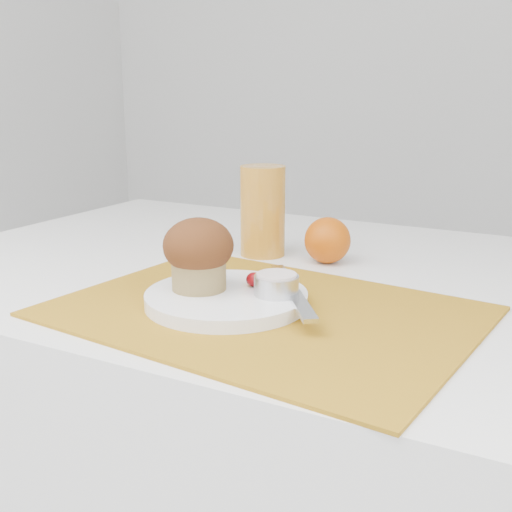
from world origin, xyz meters
The scene contains 11 objects.
table centered at (0.00, 0.05, 0.38)m, with size 1.20×0.80×0.75m, color white.
placemat centered at (0.06, -0.14, 0.75)m, with size 0.51×0.37×0.00m, color #A57116.
plate centered at (0.01, -0.15, 0.76)m, with size 0.21×0.21×0.02m, color white.
ramekin centered at (0.07, -0.13, 0.78)m, with size 0.06×0.06×0.02m, color silver.
cream centered at (0.07, -0.13, 0.80)m, with size 0.05×0.05×0.01m, color silver.
raspberry_near centered at (0.03, -0.11, 0.78)m, with size 0.02×0.02×0.02m, color #540205.
raspberry_far centered at (0.04, -0.11, 0.78)m, with size 0.02×0.02×0.02m, color #5A020B.
butter_knife centered at (0.09, -0.11, 0.77)m, with size 0.22×0.02×0.01m, color silver.
orange centered at (0.04, 0.11, 0.79)m, with size 0.07×0.07×0.07m, color #C85407.
juice_glass centered at (-0.07, 0.11, 0.82)m, with size 0.07×0.07×0.15m, color orange.
muffin centered at (-0.03, -0.15, 0.82)m, with size 0.09×0.09×0.09m.
Camera 1 is at (0.41, -0.81, 1.02)m, focal length 45.00 mm.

